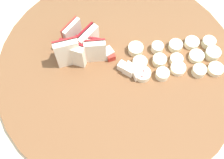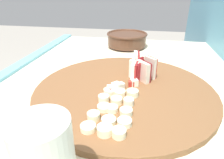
% 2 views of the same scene
% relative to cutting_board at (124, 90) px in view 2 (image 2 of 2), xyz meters
% --- Properties ---
extents(cutting_board, '(0.46, 0.46, 0.01)m').
position_rel_cutting_board_xyz_m(cutting_board, '(0.00, 0.00, 0.00)').
color(cutting_board, brown).
rests_on(cutting_board, tiled_countertop).
extents(apple_wedge_fan, '(0.09, 0.08, 0.07)m').
position_rel_cutting_board_xyz_m(apple_wedge_fan, '(-0.06, 0.03, 0.04)').
color(apple_wedge_fan, maroon).
rests_on(apple_wedge_fan, cutting_board).
extents(apple_dice_pile, '(0.07, 0.08, 0.02)m').
position_rel_cutting_board_xyz_m(apple_dice_pile, '(0.01, -0.01, 0.02)').
color(apple_dice_pile, maroon).
rests_on(apple_dice_pile, cutting_board).
extents(banana_slice_rows, '(0.17, 0.10, 0.02)m').
position_rel_cutting_board_xyz_m(banana_slice_rows, '(0.11, -0.01, 0.01)').
color(banana_slice_rows, '#F4EAC6').
rests_on(banana_slice_rows, cutting_board).
extents(ceramic_bowl, '(0.18, 0.18, 0.06)m').
position_rel_cutting_board_xyz_m(ceramic_bowl, '(-0.41, -0.04, 0.03)').
color(ceramic_bowl, '#4C2D1E').
rests_on(ceramic_bowl, tiled_countertop).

